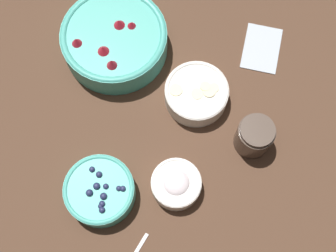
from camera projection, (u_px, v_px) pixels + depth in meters
name	position (u px, v px, depth m)	size (l,w,h in m)	color
ground_plane	(163.00, 124.00, 1.12)	(4.00, 4.00, 0.00)	#4C3323
bowl_strawberries	(114.00, 40.00, 1.15)	(0.26, 0.26, 0.10)	#47AD9E
bowl_blueberries	(100.00, 191.00, 1.04)	(0.16, 0.16, 0.06)	#47AD9E
bowl_bananas	(196.00, 93.00, 1.11)	(0.15, 0.15, 0.06)	silver
bowl_cream	(176.00, 184.00, 1.05)	(0.11, 0.11, 0.06)	white
jar_chocolate	(254.00, 137.00, 1.07)	(0.09, 0.09, 0.09)	#4C3D33
napkin	(262.00, 48.00, 1.19)	(0.15, 0.13, 0.01)	#B2BCC6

